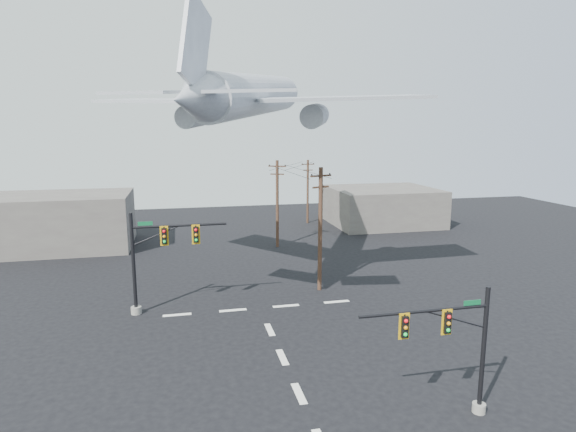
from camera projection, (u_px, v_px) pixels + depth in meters
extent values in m
plane|color=black|center=(299.00, 394.00, 24.22)|extent=(120.00, 120.00, 0.00)
cube|color=white|center=(299.00, 393.00, 24.22)|extent=(0.40, 2.00, 0.01)
cube|color=white|center=(282.00, 357.00, 28.06)|extent=(0.40, 2.00, 0.01)
cube|color=white|center=(270.00, 330.00, 31.89)|extent=(0.40, 2.00, 0.01)
cube|color=white|center=(177.00, 315.00, 34.43)|extent=(2.00, 0.40, 0.01)
cube|color=white|center=(233.00, 310.00, 35.30)|extent=(2.00, 0.40, 0.01)
cube|color=white|center=(286.00, 306.00, 36.17)|extent=(2.00, 0.40, 0.01)
cube|color=white|center=(337.00, 302.00, 37.04)|extent=(2.00, 0.40, 0.01)
cylinder|color=gray|center=(479.00, 408.00, 22.60)|extent=(0.62, 0.62, 0.44)
cylinder|color=black|center=(483.00, 351.00, 22.09)|extent=(0.21, 0.21, 6.17)
cylinder|color=black|center=(425.00, 311.00, 21.02)|extent=(6.13, 0.14, 0.14)
cylinder|color=black|center=(456.00, 320.00, 21.45)|extent=(3.24, 0.07, 0.07)
cube|color=black|center=(447.00, 322.00, 21.22)|extent=(0.30, 0.26, 0.97)
cube|color=#CD950C|center=(447.00, 322.00, 21.24)|extent=(0.49, 0.04, 1.19)
sphere|color=#FF0E15|center=(449.00, 317.00, 21.02)|extent=(0.18, 0.18, 0.18)
sphere|color=orange|center=(449.00, 324.00, 21.07)|extent=(0.18, 0.18, 0.18)
sphere|color=green|center=(448.00, 330.00, 21.13)|extent=(0.18, 0.18, 0.18)
cube|color=black|center=(404.00, 326.00, 20.77)|extent=(0.30, 0.26, 0.97)
cube|color=#CD950C|center=(404.00, 326.00, 20.79)|extent=(0.49, 0.04, 1.19)
sphere|color=#FF0E15|center=(406.00, 321.00, 20.57)|extent=(0.18, 0.18, 0.18)
sphere|color=orange|center=(406.00, 328.00, 20.63)|extent=(0.18, 0.18, 0.18)
sphere|color=green|center=(405.00, 335.00, 20.69)|extent=(0.18, 0.18, 0.18)
cube|color=#0B532B|center=(472.00, 303.00, 21.43)|extent=(0.84, 0.04, 0.23)
cylinder|color=gray|center=(136.00, 310.00, 34.62)|extent=(0.74, 0.74, 0.53)
cylinder|color=black|center=(134.00, 264.00, 34.01)|extent=(0.25, 0.25, 7.40)
cylinder|color=black|center=(180.00, 226.00, 34.25)|extent=(6.61, 0.17, 0.17)
cylinder|color=black|center=(156.00, 235.00, 34.00)|extent=(3.54, 0.08, 0.08)
cube|color=black|center=(164.00, 236.00, 33.98)|extent=(0.36, 0.32, 1.16)
cube|color=#CD950C|center=(164.00, 236.00, 34.00)|extent=(0.58, 0.04, 1.43)
sphere|color=#FF0E15|center=(164.00, 231.00, 33.74)|extent=(0.21, 0.21, 0.21)
sphere|color=orange|center=(164.00, 236.00, 33.81)|extent=(0.21, 0.21, 0.21)
sphere|color=green|center=(164.00, 242.00, 33.87)|extent=(0.21, 0.21, 0.21)
cube|color=black|center=(196.00, 234.00, 34.46)|extent=(0.36, 0.32, 1.16)
cube|color=#CD950C|center=(196.00, 234.00, 34.48)|extent=(0.58, 0.04, 1.43)
sphere|color=#FF0E15|center=(196.00, 230.00, 34.22)|extent=(0.21, 0.21, 0.21)
sphere|color=orange|center=(196.00, 235.00, 34.29)|extent=(0.21, 0.21, 0.21)
sphere|color=green|center=(196.00, 240.00, 34.35)|extent=(0.21, 0.21, 0.21)
cube|color=#0B532B|center=(145.00, 224.00, 33.63)|extent=(1.00, 0.04, 0.27)
cylinder|color=#442B1D|center=(320.00, 230.00, 38.93)|extent=(0.34, 0.34, 10.13)
cube|color=#442B1D|center=(321.00, 176.00, 38.14)|extent=(1.94, 0.85, 0.14)
cube|color=#442B1D|center=(321.00, 187.00, 38.30)|extent=(1.52, 0.69, 0.14)
cylinder|color=black|center=(312.00, 175.00, 37.63)|extent=(0.11, 0.11, 0.14)
cylinder|color=black|center=(321.00, 174.00, 38.12)|extent=(0.11, 0.11, 0.14)
cylinder|color=black|center=(330.00, 174.00, 38.61)|extent=(0.11, 0.11, 0.14)
cylinder|color=#442B1D|center=(277.00, 204.00, 53.42)|extent=(0.33, 0.33, 9.73)
cube|color=#442B1D|center=(277.00, 166.00, 52.66)|extent=(1.87, 0.87, 0.13)
cube|color=#442B1D|center=(277.00, 174.00, 52.82)|extent=(1.47, 0.71, 0.13)
cylinder|color=black|center=(269.00, 165.00, 52.78)|extent=(0.11, 0.11, 0.13)
cylinder|color=black|center=(277.00, 165.00, 52.64)|extent=(0.11, 0.11, 0.13)
cylinder|color=black|center=(285.00, 165.00, 52.50)|extent=(0.11, 0.11, 0.13)
cylinder|color=#442B1D|center=(308.00, 192.00, 67.11)|extent=(0.30, 0.30, 8.87)
cube|color=#442B1D|center=(308.00, 164.00, 66.42)|extent=(1.82, 0.20, 0.12)
cube|color=#442B1D|center=(308.00, 170.00, 66.56)|extent=(1.42, 0.18, 0.12)
cylinder|color=black|center=(302.00, 164.00, 66.26)|extent=(0.10, 0.10, 0.12)
cylinder|color=black|center=(308.00, 164.00, 66.40)|extent=(0.10, 0.10, 0.12)
cylinder|color=black|center=(314.00, 163.00, 66.54)|extent=(0.10, 0.10, 0.12)
cylinder|color=black|center=(286.00, 171.00, 45.22)|extent=(0.45, 15.17, 0.03)
cylinder|color=black|center=(288.00, 166.00, 59.37)|extent=(7.00, 12.64, 0.03)
cylinder|color=black|center=(305.00, 171.00, 45.60)|extent=(0.51, 15.17, 0.03)
cylinder|color=black|center=(301.00, 165.00, 59.73)|extent=(6.86, 12.64, 0.03)
cylinder|color=#B1B6BD|center=(253.00, 95.00, 38.03)|extent=(11.48, 19.79, 4.84)
cone|color=#B1B6BD|center=(287.00, 93.00, 49.65)|extent=(4.89, 5.63, 3.55)
cone|color=#B1B6BD|center=(191.00, 99.00, 26.41)|extent=(4.59, 5.47, 3.24)
cube|color=#B1B6BD|center=(162.00, 101.00, 38.27)|extent=(11.81, 12.84, 0.62)
cube|color=#B1B6BD|center=(342.00, 98.00, 35.31)|extent=(13.00, 4.51, 0.62)
cylinder|color=#B1B6BD|center=(193.00, 116.00, 38.95)|extent=(3.04, 3.78, 2.06)
cylinder|color=#B1B6BD|center=(315.00, 116.00, 36.88)|extent=(3.04, 3.78, 2.06)
cube|color=#B1B6BD|center=(196.00, 43.00, 26.69)|extent=(2.22, 4.40, 5.80)
cube|color=#B1B6BD|center=(142.00, 92.00, 27.50)|extent=(5.25, 4.90, 0.36)
cube|color=#B1B6BD|center=(250.00, 91.00, 26.17)|extent=(5.30, 3.04, 0.36)
cube|color=#625E56|center=(46.00, 222.00, 52.90)|extent=(18.00, 10.00, 6.00)
cube|color=#625E56|center=(382.00, 206.00, 66.93)|extent=(14.00, 12.00, 5.00)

